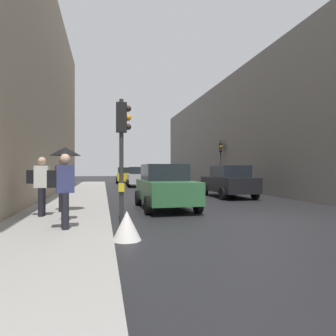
% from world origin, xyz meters
% --- Properties ---
extents(ground_plane, '(120.00, 120.00, 0.00)m').
position_xyz_m(ground_plane, '(0.00, 0.00, 0.00)').
color(ground_plane, black).
extents(sidewalk_kerb, '(2.87, 40.00, 0.16)m').
position_xyz_m(sidewalk_kerb, '(-6.08, 6.00, 0.08)').
color(sidewalk_kerb, gray).
rests_on(sidewalk_kerb, ground).
extents(building_facade_right, '(12.00, 35.50, 8.79)m').
position_xyz_m(building_facade_right, '(10.65, 15.68, 4.40)').
color(building_facade_right, slate).
rests_on(building_facade_right, ground).
extents(traffic_light_near_left, '(0.43, 0.25, 3.55)m').
position_xyz_m(traffic_light_near_left, '(-4.32, 0.10, 2.45)').
color(traffic_light_near_left, '#2D2D2D').
rests_on(traffic_light_near_left, ground).
extents(traffic_light_mid_street, '(0.32, 0.45, 3.88)m').
position_xyz_m(traffic_light_mid_street, '(4.34, 13.94, 2.67)').
color(traffic_light_mid_street, '#2D2D2D').
rests_on(traffic_light_mid_street, ground).
extents(car_blue_van, '(2.14, 4.26, 1.76)m').
position_xyz_m(car_blue_van, '(2.35, 27.37, 0.88)').
color(car_blue_van, navy).
rests_on(car_blue_van, ground).
extents(car_dark_suv, '(2.03, 4.20, 1.76)m').
position_xyz_m(car_dark_suv, '(1.98, 7.05, 0.88)').
color(car_dark_suv, black).
rests_on(car_dark_suv, ground).
extents(car_silver_hatchback, '(2.15, 4.27, 1.76)m').
position_xyz_m(car_silver_hatchback, '(-1.76, 18.41, 0.88)').
color(car_silver_hatchback, '#BCBCC1').
rests_on(car_silver_hatchback, ground).
extents(car_green_estate, '(2.06, 4.22, 1.76)m').
position_xyz_m(car_green_estate, '(-2.45, 3.13, 0.88)').
color(car_green_estate, '#2D6038').
rests_on(car_green_estate, ground).
extents(car_yellow_taxi, '(2.12, 4.25, 1.76)m').
position_xyz_m(car_yellow_taxi, '(-2.41, 25.39, 0.88)').
color(car_yellow_taxi, yellow).
rests_on(car_yellow_taxi, ground).
extents(pedestrian_with_umbrella, '(1.00, 1.00, 2.14)m').
position_xyz_m(pedestrian_with_umbrella, '(-6.11, 1.97, 1.84)').
color(pedestrian_with_umbrella, black).
rests_on(pedestrian_with_umbrella, sidewalk_kerb).
extents(pedestrian_with_black_backpack, '(0.62, 0.36, 1.77)m').
position_xyz_m(pedestrian_with_black_backpack, '(-6.69, 1.08, 1.16)').
color(pedestrian_with_black_backpack, black).
rests_on(pedestrian_with_black_backpack, sidewalk_kerb).
extents(pedestrian_with_grey_backpack, '(0.64, 0.39, 1.77)m').
position_xyz_m(pedestrian_with_grey_backpack, '(-5.77, -1.07, 1.16)').
color(pedestrian_with_grey_backpack, black).
rests_on(pedestrian_with_grey_backpack, sidewalk_kerb).
extents(pedestrian_in_dark_coat, '(0.46, 0.37, 1.77)m').
position_xyz_m(pedestrian_in_dark_coat, '(-5.87, 0.13, 1.13)').
color(pedestrian_in_dark_coat, black).
rests_on(pedestrian_in_dark_coat, sidewalk_kerb).
extents(warning_sign_triangle, '(0.64, 0.64, 0.65)m').
position_xyz_m(warning_sign_triangle, '(-4.34, -1.85, 0.33)').
color(warning_sign_triangle, silver).
rests_on(warning_sign_triangle, ground).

